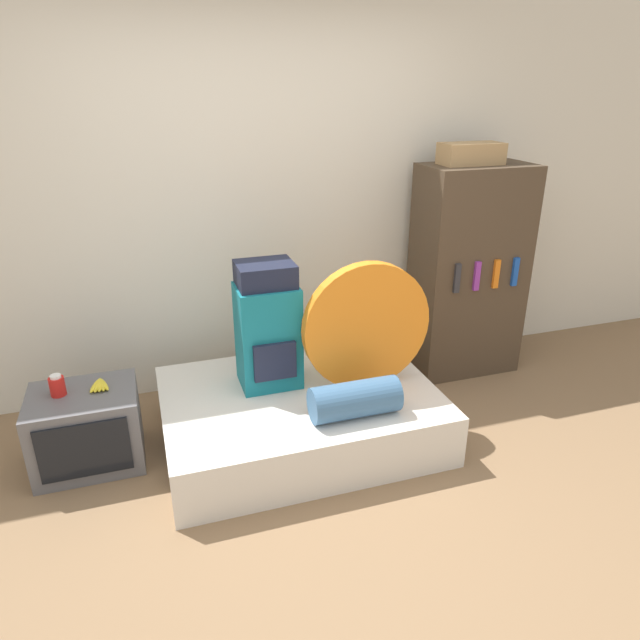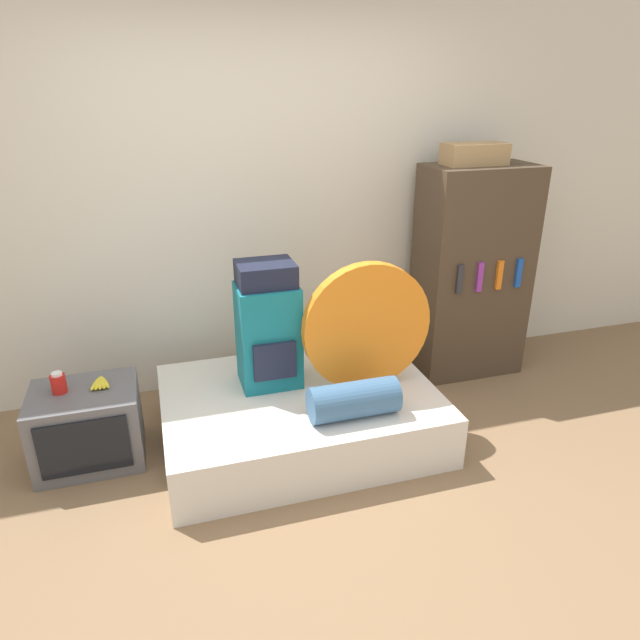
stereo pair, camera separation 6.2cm
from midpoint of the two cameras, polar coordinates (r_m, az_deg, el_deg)
name	(u,v)px [view 1 (the left image)]	position (r m, az deg, el deg)	size (l,w,h in m)	color
ground_plane	(335,529)	(3.02, 0.91, -20.15)	(16.00, 16.00, 0.00)	#846647
wall_back	(253,203)	(3.93, -7.21, 11.58)	(8.00, 0.05, 2.60)	silver
bed	(300,414)	(3.56, -2.55, -9.38)	(1.62, 1.18, 0.32)	silver
backpack	(268,327)	(3.42, -5.76, -0.74)	(0.36, 0.33, 0.77)	#14707F
tent_bag	(366,326)	(3.38, 4.15, -0.62)	(0.79, 0.08, 0.79)	orange
sleeping_roll	(355,399)	(3.19, 2.95, -7.94)	(0.50, 0.21, 0.21)	#3D668E
television	(87,429)	(3.58, -22.74, -9.99)	(0.59, 0.48, 0.45)	#5B5B60
canister	(57,386)	(3.48, -25.26, -5.97)	(0.08, 0.08, 0.12)	red
banana_bunch	(100,385)	(3.49, -21.65, -6.06)	(0.12, 0.16, 0.03)	yellow
bookshelf	(468,272)	(4.30, 14.18, 4.69)	(0.77, 0.46, 1.53)	#473828
cardboard_box	(471,154)	(4.10, 14.45, 15.81)	(0.42, 0.21, 0.14)	#A88456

